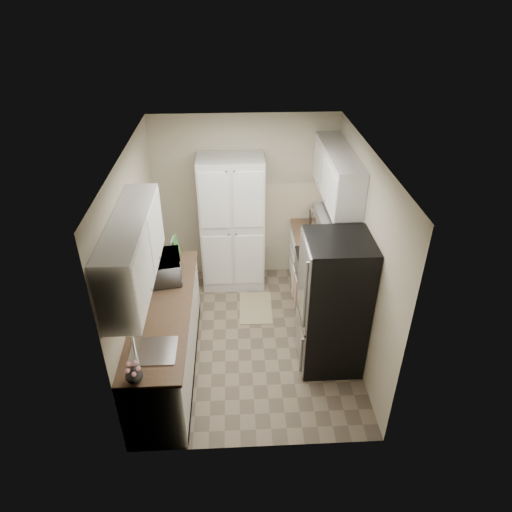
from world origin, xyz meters
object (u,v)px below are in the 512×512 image
at_px(pantry_cabinet, 232,224).
at_px(refrigerator, 333,304).
at_px(electric_range, 322,289).
at_px(wine_bottle, 158,251).
at_px(microwave, 166,267).
at_px(toaster_oven, 321,219).

bearing_deg(pantry_cabinet, refrigerator, -56.54).
distance_m(electric_range, wine_bottle, 2.20).
distance_m(microwave, toaster_oven, 2.42).
distance_m(electric_range, microwave, 2.08).
xyz_separation_m(pantry_cabinet, wine_bottle, (-0.94, -0.84, 0.08)).
bearing_deg(wine_bottle, microwave, -68.98).
bearing_deg(wine_bottle, pantry_cabinet, 41.67).
height_order(refrigerator, toaster_oven, refrigerator).
relative_size(pantry_cabinet, wine_bottle, 6.16).
distance_m(electric_range, toaster_oven, 1.11).
xyz_separation_m(wine_bottle, toaster_oven, (2.23, 0.86, -0.05)).
height_order(wine_bottle, toaster_oven, wine_bottle).
height_order(electric_range, microwave, microwave).
bearing_deg(microwave, pantry_cabinet, -43.79).
bearing_deg(pantry_cabinet, wine_bottle, -138.33).
distance_m(pantry_cabinet, microwave, 1.44).
relative_size(electric_range, refrigerator, 0.66).
relative_size(pantry_cabinet, refrigerator, 1.18).
height_order(electric_range, wine_bottle, wine_bottle).
bearing_deg(refrigerator, electric_range, 87.52).
bearing_deg(microwave, electric_range, -92.17).
relative_size(electric_range, toaster_oven, 2.82).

